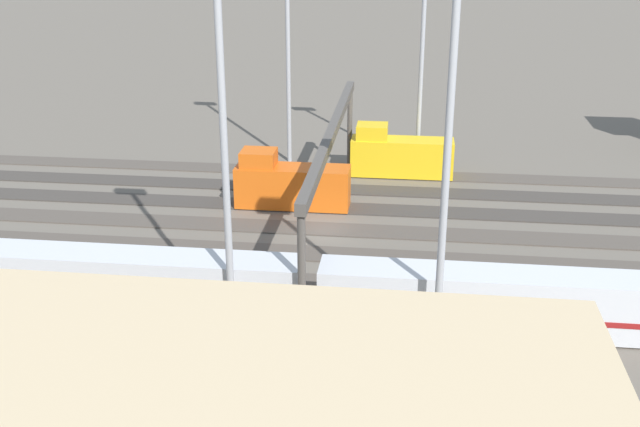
# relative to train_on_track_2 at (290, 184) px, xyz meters

# --- Properties ---
(ground_plane) EXTENTS (400.00, 400.00, 0.00)m
(ground_plane) POSITION_rel_train_on_track_2_xyz_m (-3.63, 5.00, -2.16)
(ground_plane) COLOR #60594F
(track_bed_0) EXTENTS (140.00, 2.80, 0.12)m
(track_bed_0) POSITION_rel_train_on_track_2_xyz_m (-3.63, -10.00, -2.10)
(track_bed_0) COLOR #4C443D
(track_bed_0) RESTS_ON ground_plane
(track_bed_1) EXTENTS (140.00, 2.80, 0.12)m
(track_bed_1) POSITION_rel_train_on_track_2_xyz_m (-3.63, -5.00, -2.10)
(track_bed_1) COLOR #3D3833
(track_bed_1) RESTS_ON ground_plane
(track_bed_2) EXTENTS (140.00, 2.80, 0.12)m
(track_bed_2) POSITION_rel_train_on_track_2_xyz_m (-3.63, 0.00, -2.10)
(track_bed_2) COLOR #3D3833
(track_bed_2) RESTS_ON ground_plane
(track_bed_3) EXTENTS (140.00, 2.80, 0.12)m
(track_bed_3) POSITION_rel_train_on_track_2_xyz_m (-3.63, 5.00, -2.10)
(track_bed_3) COLOR #4C443D
(track_bed_3) RESTS_ON ground_plane
(track_bed_4) EXTENTS (140.00, 2.80, 0.12)m
(track_bed_4) POSITION_rel_train_on_track_2_xyz_m (-3.63, 10.00, -2.10)
(track_bed_4) COLOR #4C443D
(track_bed_4) RESTS_ON ground_plane
(track_bed_5) EXTENTS (140.00, 2.80, 0.12)m
(track_bed_5) POSITION_rel_train_on_track_2_xyz_m (-3.63, 15.00, -2.10)
(track_bed_5) COLOR #4C443D
(track_bed_5) RESTS_ON ground_plane
(track_bed_6) EXTENTS (140.00, 2.80, 0.12)m
(track_bed_6) POSITION_rel_train_on_track_2_xyz_m (-3.63, 20.00, -2.10)
(track_bed_6) COLOR #4C443D
(track_bed_6) RESTS_ON ground_plane
(train_on_track_2) EXTENTS (10.00, 3.00, 5.00)m
(train_on_track_2) POSITION_rel_train_on_track_2_xyz_m (0.00, 0.00, 0.00)
(train_on_track_2) COLOR #D85914
(train_on_track_2) RESTS_ON ground_plane
(train_on_track_6) EXTENTS (66.40, 3.06, 4.40)m
(train_on_track_6) POSITION_rel_train_on_track_2_xyz_m (-14.39, 20.00, -0.08)
(train_on_track_6) COLOR black
(train_on_track_6) RESTS_ON ground_plane
(train_on_track_0) EXTENTS (10.00, 3.00, 5.00)m
(train_on_track_0) POSITION_rel_train_on_track_2_xyz_m (-9.35, -10.00, 0.00)
(train_on_track_0) COLOR gold
(train_on_track_0) RESTS_ON ground_plane
(light_mast_1) EXTENTS (2.80, 0.70, 26.03)m
(light_mast_1) POSITION_rel_train_on_track_2_xyz_m (0.15, 22.10, 14.53)
(light_mast_1) COLOR #9EA0A5
(light_mast_1) RESTS_ON ground_plane
(light_mast_2) EXTENTS (2.80, 0.70, 25.62)m
(light_mast_2) POSITION_rel_train_on_track_2_xyz_m (-11.15, -12.74, 14.31)
(light_mast_2) COLOR #9EA0A5
(light_mast_2) RESTS_ON ground_plane
(light_mast_3) EXTENTS (2.80, 0.70, 23.60)m
(light_mast_3) POSITION_rel_train_on_track_2_xyz_m (-12.43, 22.97, 13.19)
(light_mast_3) COLOR #9EA0A5
(light_mast_3) RESTS_ON ground_plane
(signal_gantry) EXTENTS (0.70, 35.00, 8.80)m
(signal_gantry) POSITION_rel_train_on_track_2_xyz_m (-4.26, 5.00, 5.50)
(signal_gantry) COLOR #4C4742
(signal_gantry) RESTS_ON ground_plane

